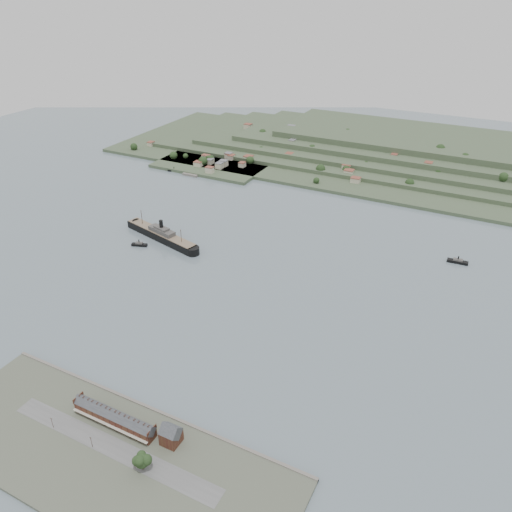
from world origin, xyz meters
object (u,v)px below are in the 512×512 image
at_px(gabled_building, 171,435).
at_px(tugboat, 139,244).
at_px(terrace_row, 114,418).
at_px(fig_tree, 142,461).
at_px(steamship, 159,234).

bearing_deg(gabled_building, tugboat, 132.83).
height_order(terrace_row, gabled_building, gabled_building).
relative_size(gabled_building, tugboat, 0.88).
xyz_separation_m(terrace_row, gabled_building, (37.50, 4.02, 1.34)).
bearing_deg(tugboat, gabled_building, -47.17).
distance_m(terrace_row, fig_tree, 38.59).
bearing_deg(fig_tree, tugboat, 129.10).
bearing_deg(tugboat, fig_tree, -50.90).
bearing_deg(tugboat, terrace_row, -54.84).
height_order(terrace_row, tugboat, terrace_row).
relative_size(terrace_row, steamship, 0.53).
distance_m(gabled_building, tugboat, 246.86).
xyz_separation_m(gabled_building, tugboat, (-167.78, 180.97, -6.49)).
bearing_deg(tugboat, steamship, 70.67).
height_order(steamship, fig_tree, steamship).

